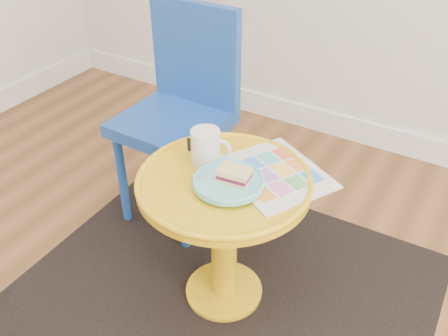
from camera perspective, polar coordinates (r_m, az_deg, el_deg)
The scene contains 9 objects.
room_walls at distance 2.13m, azimuth -14.00°, elevation -2.08°, with size 4.00×4.00×4.00m.
rug at distance 1.73m, azimuth 0.00°, elevation -13.99°, with size 1.30×1.10×0.01m, color black.
side_table at distance 1.49m, azimuth 0.00°, elevation -5.47°, with size 0.50×0.50×0.47m.
chair at distance 1.83m, azimuth -4.83°, elevation 7.35°, with size 0.36×0.36×0.81m.
newspaper at distance 1.44m, azimuth 5.77°, elevation -0.62°, with size 0.30×0.25×0.01m, color silver.
mug at distance 1.44m, azimuth -2.02°, elevation 2.44°, with size 0.12×0.09×0.11m.
plate at distance 1.37m, azimuth 0.52°, elevation -1.65°, with size 0.20×0.20×0.02m.
cake_slice at distance 1.35m, azimuth 1.19°, elevation -0.80°, with size 0.09×0.07×0.04m.
fork at distance 1.37m, azimuth -0.56°, elevation -0.96°, with size 0.12×0.10×0.00m.
Camera 1 is at (0.30, -0.15, 1.31)m, focal length 40.00 mm.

